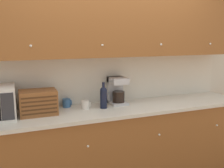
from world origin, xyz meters
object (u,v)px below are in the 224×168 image
mug_blue_second (67,103)px  coffee_maker (117,90)px  wine_bottle (104,96)px  bread_box (38,102)px  mug (86,105)px

mug_blue_second → coffee_maker: 0.64m
mug_blue_second → wine_bottle: size_ratio=0.34×
bread_box → mug_blue_second: bearing=27.0°
mug → coffee_maker: coffee_maker is taller
mug_blue_second → mug: (0.19, -0.16, -0.00)m
bread_box → mug: (0.53, 0.01, -0.08)m
bread_box → coffee_maker: (0.96, 0.10, 0.04)m
bread_box → coffee_maker: 0.97m
bread_box → mug: bread_box is taller
mug → mug_blue_second: bearing=139.8°
mug_blue_second → wine_bottle: wine_bottle is taller
wine_bottle → bread_box: bearing=177.6°
bread_box → wine_bottle: size_ratio=1.24×
mug → wine_bottle: (0.21, -0.04, 0.09)m
bread_box → coffee_maker: coffee_maker is taller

